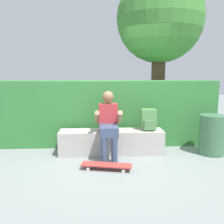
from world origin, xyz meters
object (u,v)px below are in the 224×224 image
skateboard_near_person (106,165)px  person_skater (108,122)px  bench_main (111,142)px  backpack_on_bench (148,120)px  trash_bin (212,135)px

skateboard_near_person → person_skater: bearing=84.7°
bench_main → person_skater: size_ratio=1.64×
person_skater → bench_main: bearing=73.2°
person_skater → skateboard_near_person: (-0.05, -0.59, -0.57)m
person_skater → skateboard_near_person: 0.82m
skateboard_near_person → backpack_on_bench: bearing=44.0°
person_skater → backpack_on_bench: (0.77, 0.20, -0.01)m
person_skater → skateboard_near_person: size_ratio=1.45×
skateboard_near_person → bench_main: bearing=81.6°
bench_main → skateboard_near_person: (-0.12, -0.80, -0.15)m
skateboard_near_person → backpack_on_bench: 1.27m
person_skater → trash_bin: size_ratio=1.60×
skateboard_near_person → trash_bin: bearing=18.2°
person_skater → backpack_on_bench: size_ratio=2.99×
bench_main → trash_bin: bearing=-4.3°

